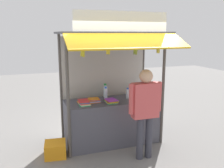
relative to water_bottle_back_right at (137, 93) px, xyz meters
name	(u,v)px	position (x,y,z in m)	size (l,w,h in m)	color
ground_plane	(112,141)	(-0.59, -0.04, -1.02)	(20.00, 20.00, 0.00)	slate
stall_counter	(112,121)	(-0.59, -0.04, -0.56)	(1.95, 0.79, 0.92)	#4C4C56
stall_structure	(110,66)	(-0.59, 0.09, 0.61)	(2.15, 1.66, 2.67)	#4C4742
water_bottle_back_right	(137,93)	(0.00, 0.00, 0.00)	(0.06, 0.06, 0.22)	silver
water_bottle_far_right	(106,93)	(-0.68, 0.10, 0.02)	(0.08, 0.08, 0.27)	silver
water_bottle_mid_right	(146,91)	(0.22, -0.02, 0.03)	(0.08, 0.08, 0.28)	silver
water_bottle_back_left	(105,91)	(-0.63, 0.28, 0.04)	(0.08, 0.08, 0.30)	silver
water_bottle_mid_left	(135,91)	(0.01, 0.11, 0.01)	(0.07, 0.07, 0.24)	silver
water_bottle_right	(128,93)	(-0.22, 0.00, 0.00)	(0.07, 0.07, 0.23)	silver
magazine_stack_left	(111,101)	(-0.66, -0.19, -0.07)	(0.24, 0.30, 0.07)	green
magazine_stack_far_left	(84,103)	(-1.22, -0.16, -0.06)	(0.23, 0.30, 0.09)	green
magazine_stack_front_left	(94,100)	(-0.98, -0.02, -0.07)	(0.25, 0.25, 0.07)	orange
banana_bunch_inner_right	(83,52)	(-1.29, -0.53, 0.95)	(0.09, 0.09, 0.30)	#332D23
banana_bunch_rightmost	(158,50)	(0.17, -0.53, 0.96)	(0.08, 0.08, 0.28)	#332D23
banana_bunch_inner_left	(108,50)	(-0.83, -0.53, 0.98)	(0.09, 0.09, 0.27)	#332D23
banana_bunch_leftmost	(135,51)	(-0.30, -0.53, 0.95)	(0.09, 0.09, 0.29)	#332D23
vendor_person	(145,106)	(-0.26, -0.90, -0.01)	(0.64, 0.24, 1.68)	#383842
plastic_crate	(55,149)	(-1.82, -0.29, -0.89)	(0.39, 0.39, 0.27)	orange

